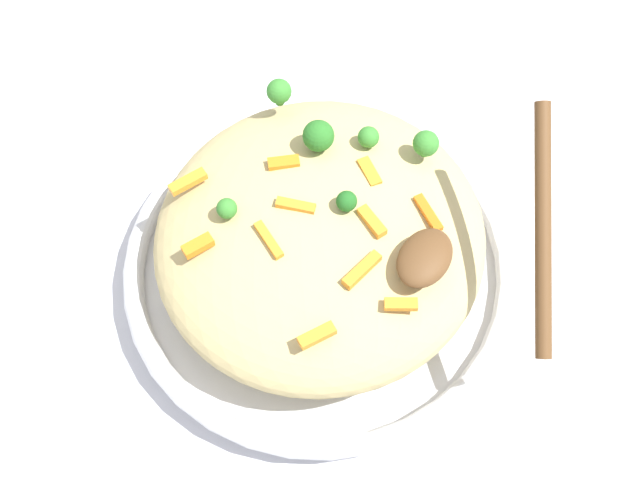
{
  "coord_description": "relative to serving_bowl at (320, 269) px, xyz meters",
  "views": [
    {
      "loc": [
        -0.3,
        -0.18,
        0.7
      ],
      "look_at": [
        0.0,
        0.0,
        0.08
      ],
      "focal_mm": 46.42,
      "sensor_mm": 36.0,
      "label": 1
    }
  ],
  "objects": [
    {
      "name": "broccoli_floret_5",
      "position": [
        0.08,
        0.0,
        0.11
      ],
      "size": [
        0.02,
        0.02,
        0.02
      ],
      "color": "#377928",
      "rests_on": "pasta_mound"
    },
    {
      "name": "broccoli_floret_3",
      "position": [
        0.08,
        0.09,
        0.11
      ],
      "size": [
        0.02,
        0.02,
        0.03
      ],
      "color": "#377928",
      "rests_on": "pasta_mound"
    },
    {
      "name": "carrot_piece_5",
      "position": [
        0.04,
        -0.08,
        0.1
      ],
      "size": [
        0.03,
        0.03,
        0.01
      ],
      "primitive_type": "cube",
      "rotation": [
        0.0,
        0.0,
        4.13
      ],
      "color": "orange",
      "rests_on": "pasta_mound"
    },
    {
      "name": "carrot_piece_2",
      "position": [
        -0.03,
        -0.06,
        0.1
      ],
      "size": [
        0.04,
        0.02,
        0.01
      ],
      "primitive_type": "cube",
      "rotation": [
        0.0,
        0.0,
        2.91
      ],
      "color": "orange",
      "rests_on": "pasta_mound"
    },
    {
      "name": "ground_plane",
      "position": [
        0.0,
        0.0,
        -0.02
      ],
      "size": [
        2.4,
        2.4,
        0.0
      ],
      "primitive_type": "plane",
      "color": "silver"
    },
    {
      "name": "carrot_piece_1",
      "position": [
        -0.08,
        0.07,
        0.1
      ],
      "size": [
        0.03,
        0.02,
        0.01
      ],
      "primitive_type": "cube",
      "rotation": [
        0.0,
        0.0,
        2.68
      ],
      "color": "orange",
      "rests_on": "pasta_mound"
    },
    {
      "name": "pasta_mound",
      "position": [
        0.0,
        0.0,
        0.06
      ],
      "size": [
        0.29,
        0.28,
        0.09
      ],
      "primitive_type": "ellipsoid",
      "color": "#D1BA7A",
      "rests_on": "serving_bowl"
    },
    {
      "name": "carrot_piece_7",
      "position": [
        0.05,
        -0.02,
        0.1
      ],
      "size": [
        0.03,
        0.03,
        0.01
      ],
      "primitive_type": "cube",
      "rotation": [
        0.0,
        0.0,
        0.95
      ],
      "color": "orange",
      "rests_on": "pasta_mound"
    },
    {
      "name": "carrot_piece_0",
      "position": [
        -0.01,
        0.02,
        0.11
      ],
      "size": [
        0.02,
        0.03,
        0.01
      ],
      "primitive_type": "cube",
      "rotation": [
        0.0,
        0.0,
        1.87
      ],
      "color": "orange",
      "rests_on": "pasta_mound"
    },
    {
      "name": "carrot_piece_4",
      "position": [
        -0.03,
        0.11,
        0.1
      ],
      "size": [
        0.03,
        0.02,
        0.01
      ],
      "primitive_type": "cube",
      "rotation": [
        0.0,
        0.0,
        2.7
      ],
      "color": "orange",
      "rests_on": "pasta_mound"
    },
    {
      "name": "serving_spoon",
      "position": [
        0.02,
        -0.12,
        0.13
      ],
      "size": [
        0.15,
        0.14,
        0.1
      ],
      "color": "brown",
      "rests_on": "pasta_mound"
    },
    {
      "name": "carrot_piece_3",
      "position": [
        -0.05,
        0.02,
        0.1
      ],
      "size": [
        0.02,
        0.04,
        0.01
      ],
      "primitive_type": "cube",
      "rotation": [
        0.0,
        0.0,
        4.23
      ],
      "color": "orange",
      "rests_on": "pasta_mound"
    },
    {
      "name": "broccoli_floret_1",
      "position": [
        -0.04,
        0.06,
        0.11
      ],
      "size": [
        0.02,
        0.02,
        0.02
      ],
      "color": "#377928",
      "rests_on": "pasta_mound"
    },
    {
      "name": "carrot_piece_9",
      "position": [
        -0.04,
        -0.1,
        0.1
      ],
      "size": [
        0.02,
        0.03,
        0.01
      ],
      "primitive_type": "cube",
      "rotation": [
        0.0,
        0.0,
        2.1
      ],
      "color": "orange",
      "rests_on": "pasta_mound"
    },
    {
      "name": "carrot_piece_8",
      "position": [
        -0.09,
        -0.05,
        0.1
      ],
      "size": [
        0.03,
        0.02,
        0.01
      ],
      "primitive_type": "cube",
      "rotation": [
        0.0,
        0.0,
        5.74
      ],
      "color": "orange",
      "rests_on": "pasta_mound"
    },
    {
      "name": "broccoli_floret_2",
      "position": [
        0.05,
        0.03,
        0.12
      ],
      "size": [
        0.03,
        0.03,
        0.03
      ],
      "color": "#296820",
      "rests_on": "pasta_mound"
    },
    {
      "name": "broccoli_floret_0",
      "position": [
        0.1,
        -0.05,
        0.11
      ],
      "size": [
        0.02,
        0.02,
        0.03
      ],
      "color": "#377928",
      "rests_on": "pasta_mound"
    },
    {
      "name": "broccoli_floret_4",
      "position": [
        0.01,
        -0.02,
        0.11
      ],
      "size": [
        0.02,
        0.02,
        0.02
      ],
      "color": "#205B1C",
      "rests_on": "pasta_mound"
    },
    {
      "name": "carrot_piece_10",
      "position": [
        0.02,
        0.05,
        0.1
      ],
      "size": [
        0.02,
        0.03,
        0.01
      ],
      "primitive_type": "cube",
      "rotation": [
        0.0,
        0.0,
        5.39
      ],
      "color": "orange",
      "rests_on": "pasta_mound"
    },
    {
      "name": "serving_bowl",
      "position": [
        0.0,
        0.0,
        0.0
      ],
      "size": [
        0.36,
        0.36,
        0.04
      ],
      "color": "silver",
      "rests_on": "ground_plane"
    },
    {
      "name": "carrot_piece_6",
      "position": [
        0.01,
        -0.04,
        0.11
      ],
      "size": [
        0.02,
        0.03,
        0.01
      ],
      "primitive_type": "cube",
      "rotation": [
        0.0,
        0.0,
        1.13
      ],
      "color": "orange",
      "rests_on": "pasta_mound"
    }
  ]
}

